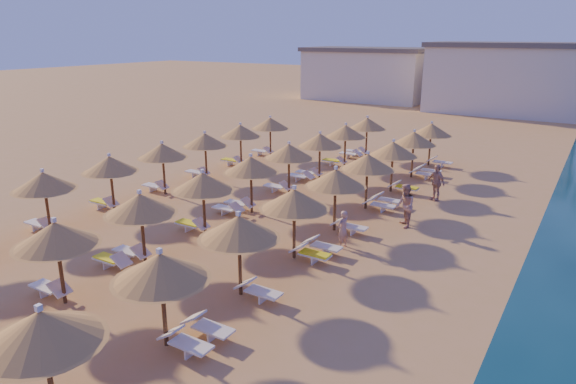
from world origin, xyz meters
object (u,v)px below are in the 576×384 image
Objects in this scene: parasol_row_west at (228,174)px; parasol_row_east at (316,189)px; beachgoer_b at (405,206)px; beachgoer_a at (343,229)px; beachgoer_c at (436,182)px.

parasol_row_east is at bearing 0.00° from parasol_row_west.
parasol_row_east is at bearing -66.57° from beachgoer_b.
parasol_row_west reaches higher than beachgoer_a.
beachgoer_a is at bearing 1.81° from parasol_row_west.
beachgoer_c is at bearing -175.09° from beachgoer_a.
parasol_row_west is 17.55× the size of beachgoer_c.
parasol_row_east is 4.58m from beachgoer_b.
parasol_row_west is at bearing -94.84° from beachgoer_b.
parasol_row_east is 17.08× the size of beachgoer_b.
parasol_row_west reaches higher than beachgoer_b.
beachgoer_b is at bearing 28.34° from parasol_row_west.
beachgoer_a is (1.12, 0.17, -1.52)m from parasol_row_east.
parasol_row_west is 21.45× the size of beachgoer_a.
parasol_row_east is 1.00× the size of parasol_row_west.
beachgoer_c is at bearing 73.18° from parasol_row_east.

